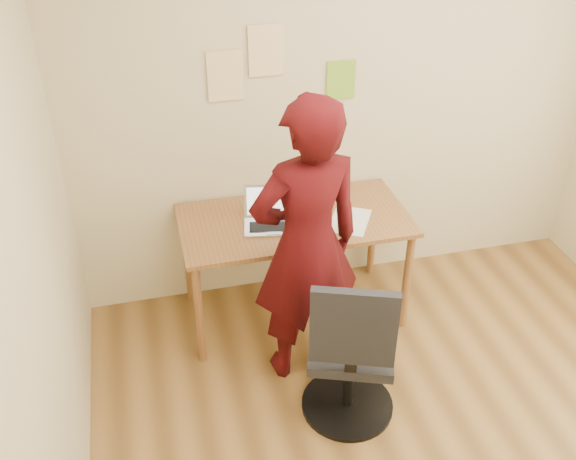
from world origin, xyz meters
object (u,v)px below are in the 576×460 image
object	(u,v)px
phone	(344,231)
person	(306,246)
desk	(294,230)
laptop	(269,217)
office_chair	(351,360)

from	to	relation	value
phone	person	distance (m)	0.43
desk	person	size ratio (longest dim) A/B	0.81
desk	person	world-z (taller)	person
laptop	office_chair	world-z (taller)	office_chair
laptop	phone	xyz separation A→B (m)	(0.41, -0.19, -0.04)
desk	laptop	bearing A→B (deg)	-173.36
desk	office_chair	bearing A→B (deg)	-86.06
office_chair	person	xyz separation A→B (m)	(-0.12, 0.45, 0.44)
phone	office_chair	size ratio (longest dim) A/B	0.13
desk	phone	bearing A→B (deg)	-40.49
phone	desk	bearing A→B (deg)	152.25
desk	phone	size ratio (longest dim) A/B	11.07
laptop	person	bearing A→B (deg)	-66.23
desk	laptop	distance (m)	0.21
phone	office_chair	bearing A→B (deg)	-91.46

